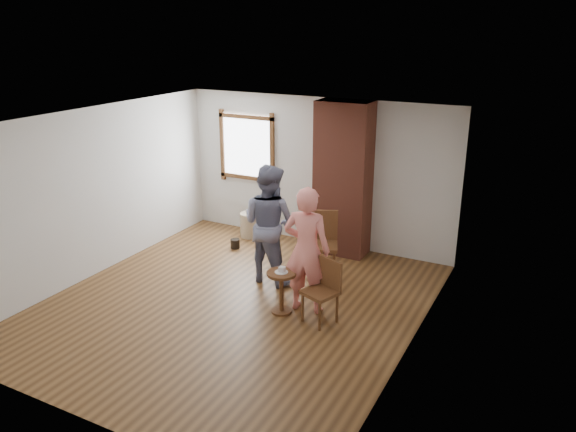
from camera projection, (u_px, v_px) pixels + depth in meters
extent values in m
plane|color=brown|center=(234.00, 304.00, 7.94)|extent=(5.50, 5.50, 0.00)
cube|color=silver|center=(317.00, 172.00, 9.82)|extent=(5.00, 0.04, 2.60)
cube|color=silver|center=(94.00, 193.00, 8.61)|extent=(0.04, 5.50, 2.60)
cube|color=silver|center=(414.00, 251.00, 6.43)|extent=(0.04, 5.50, 2.60)
cube|color=white|center=(227.00, 121.00, 7.09)|extent=(5.00, 5.50, 0.04)
cube|color=brown|center=(247.00, 148.00, 10.30)|extent=(1.14, 0.06, 1.34)
cube|color=white|center=(247.00, 147.00, 10.32)|extent=(1.00, 0.02, 1.20)
cube|color=brown|center=(343.00, 179.00, 9.35)|extent=(0.90, 0.50, 2.60)
cylinder|color=#CBB592|center=(250.00, 225.00, 10.40)|extent=(0.43, 0.43, 0.45)
cylinder|color=black|center=(235.00, 244.00, 9.90)|extent=(0.21, 0.21, 0.16)
cube|color=brown|center=(322.00, 246.00, 8.67)|extent=(0.63, 0.63, 0.06)
cylinder|color=brown|center=(309.00, 266.00, 8.58)|extent=(0.05, 0.05, 0.51)
cylinder|color=brown|center=(334.00, 266.00, 8.55)|extent=(0.05, 0.05, 0.51)
cylinder|color=brown|center=(310.00, 256.00, 8.94)|extent=(0.05, 0.05, 0.51)
cylinder|color=brown|center=(334.00, 256.00, 8.92)|extent=(0.05, 0.05, 0.51)
cube|color=brown|center=(322.00, 226.00, 8.78)|extent=(0.46, 0.23, 0.51)
cube|color=brown|center=(320.00, 293.00, 7.35)|extent=(0.51, 0.51, 0.05)
cylinder|color=brown|center=(303.00, 307.00, 7.43)|extent=(0.04, 0.04, 0.43)
cylinder|color=brown|center=(320.00, 316.00, 7.20)|extent=(0.04, 0.04, 0.43)
cylinder|color=brown|center=(320.00, 299.00, 7.63)|extent=(0.04, 0.04, 0.43)
cylinder|color=brown|center=(337.00, 308.00, 7.40)|extent=(0.04, 0.04, 0.43)
cube|color=brown|center=(330.00, 274.00, 7.39)|extent=(0.39, 0.18, 0.43)
cylinder|color=brown|center=(281.00, 274.00, 7.54)|extent=(0.40, 0.40, 0.04)
cylinder|color=brown|center=(281.00, 293.00, 7.64)|extent=(0.06, 0.06, 0.54)
cylinder|color=brown|center=(282.00, 311.00, 7.73)|extent=(0.28, 0.28, 0.03)
cylinder|color=white|center=(281.00, 272.00, 7.53)|extent=(0.18, 0.18, 0.01)
cube|color=silver|center=(282.00, 270.00, 7.52)|extent=(0.08, 0.07, 0.06)
imported|color=#16183D|center=(269.00, 224.00, 8.43)|extent=(0.97, 0.81, 1.83)
imported|color=#FF897F|center=(307.00, 250.00, 7.53)|extent=(0.70, 0.51, 1.77)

